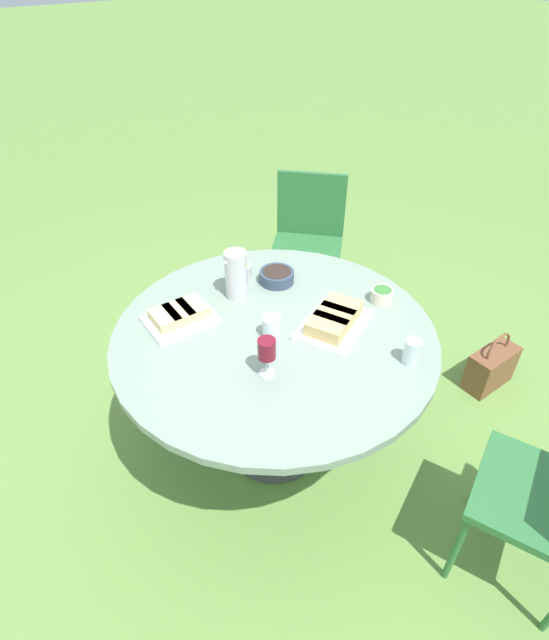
{
  "coord_description": "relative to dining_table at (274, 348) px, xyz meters",
  "views": [
    {
      "loc": [
        0.95,
        1.3,
        2.07
      ],
      "look_at": [
        0.0,
        0.0,
        0.81
      ],
      "focal_mm": 28.0,
      "sensor_mm": 36.0,
      "label": 1
    }
  ],
  "objects": [
    {
      "name": "ground_plane",
      "position": [
        0.0,
        0.0,
        -0.65
      ],
      "size": [
        40.0,
        40.0,
        0.0
      ],
      "primitive_type": "plane",
      "color": "#668E42"
    },
    {
      "name": "dining_table",
      "position": [
        0.0,
        0.0,
        0.0
      ],
      "size": [
        1.36,
        1.36,
        0.75
      ],
      "color": "#4C4C51",
      "rests_on": "ground_plane"
    },
    {
      "name": "chair_near_right",
      "position": [
        -0.92,
        -0.89,
        -0.13
      ],
      "size": [
        0.61,
        0.61,
        0.89
      ],
      "color": "#2D6B38",
      "rests_on": "ground_plane"
    },
    {
      "name": "water_pitcher",
      "position": [
        -0.01,
        -0.31,
        0.21
      ],
      "size": [
        0.11,
        0.1,
        0.23
      ],
      "color": "silver",
      "rests_on": "dining_table"
    },
    {
      "name": "wine_glass",
      "position": [
        0.17,
        0.19,
        0.21
      ],
      "size": [
        0.07,
        0.07,
        0.17
      ],
      "color": "silver",
      "rests_on": "dining_table"
    },
    {
      "name": "platter_bread_main",
      "position": [
        0.28,
        -0.3,
        0.12
      ],
      "size": [
        0.29,
        0.22,
        0.07
      ],
      "color": "white",
      "rests_on": "dining_table"
    },
    {
      "name": "platter_charcuterie",
      "position": [
        -0.22,
        0.12,
        0.13
      ],
      "size": [
        0.4,
        0.35,
        0.08
      ],
      "color": "white",
      "rests_on": "dining_table"
    },
    {
      "name": "bowl_fries",
      "position": [
        -0.11,
        -0.44,
        0.13
      ],
      "size": [
        0.11,
        0.11,
        0.06
      ],
      "color": "silver",
      "rests_on": "dining_table"
    },
    {
      "name": "bowl_salad",
      "position": [
        -0.52,
        0.11,
        0.13
      ],
      "size": [
        0.1,
        0.1,
        0.06
      ],
      "color": "beige",
      "rests_on": "dining_table"
    },
    {
      "name": "bowl_olives",
      "position": [
        -0.23,
        -0.3,
        0.13
      ],
      "size": [
        0.16,
        0.16,
        0.06
      ],
      "color": "#334256",
      "rests_on": "dining_table"
    },
    {
      "name": "cup_water_near",
      "position": [
        0.03,
        0.02,
        0.14
      ],
      "size": [
        0.08,
        0.08,
        0.09
      ],
      "color": "silver",
      "rests_on": "dining_table"
    },
    {
      "name": "cup_water_far",
      "position": [
        -0.31,
        0.46,
        0.15
      ],
      "size": [
        0.06,
        0.06,
        0.11
      ],
      "color": "silver",
      "rests_on": "dining_table"
    },
    {
      "name": "handbag",
      "position": [
        -1.25,
        0.37,
        -0.53
      ],
      "size": [
        0.3,
        0.14,
        0.37
      ],
      "color": "brown",
      "rests_on": "ground_plane"
    }
  ]
}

